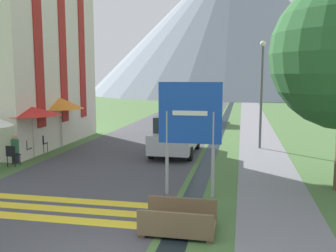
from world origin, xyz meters
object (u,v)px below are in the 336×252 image
at_px(parked_car_near, 176,135).
at_px(cafe_umbrella_rear_orange, 60,103).
at_px(cafe_umbrella_middle_red, 32,111).
at_px(cafe_chair_far_left, 41,142).
at_px(hotel_building, 10,40).
at_px(cafe_chair_middle, 24,148).
at_px(cafe_chair_near_left, 12,154).
at_px(footbridge, 179,222).
at_px(cafe_chair_far_right, 40,142).
at_px(person_seated_near, 15,147).
at_px(parked_car_far, 201,111).
at_px(road_sign, 190,122).
at_px(streetlamp, 262,86).

xyz_separation_m(parked_car_near, cafe_umbrella_rear_orange, (-6.01, 0.58, 1.32)).
bearing_deg(cafe_umbrella_middle_red, cafe_chair_far_left, 101.02).
height_order(cafe_chair_far_left, cafe_umbrella_rear_orange, cafe_umbrella_rear_orange).
xyz_separation_m(hotel_building, cafe_umbrella_middle_red, (2.94, -3.07, -3.37)).
distance_m(cafe_chair_middle, cafe_chair_near_left, 1.32).
bearing_deg(cafe_chair_middle, cafe_umbrella_middle_red, 63.79).
bearing_deg(cafe_chair_middle, footbridge, -39.89).
bearing_deg(cafe_chair_far_right, cafe_chair_middle, -63.92).
distance_m(parked_car_near, person_seated_near, 6.95).
distance_m(parked_car_near, cafe_chair_near_left, 7.03).
xyz_separation_m(footbridge, person_seated_near, (-7.78, 5.47, 0.44)).
distance_m(parked_car_near, cafe_umbrella_middle_red, 6.47).
xyz_separation_m(parked_car_far, person_seated_near, (-6.03, -15.02, -0.24)).
distance_m(parked_car_far, person_seated_near, 16.18).
bearing_deg(cafe_umbrella_rear_orange, cafe_chair_middle, -94.80).
xyz_separation_m(hotel_building, cafe_umbrella_rear_orange, (2.99, -0.53, -3.21)).
bearing_deg(road_sign, streetlamp, 73.47).
relative_size(hotel_building, parked_car_near, 2.37).
xyz_separation_m(cafe_chair_far_left, streetlamp, (10.14, 3.23, 2.62)).
height_order(parked_car_far, cafe_umbrella_rear_orange, cafe_umbrella_rear_orange).
bearing_deg(road_sign, cafe_umbrella_rear_orange, 138.86).
bearing_deg(parked_car_near, cafe_umbrella_middle_red, -162.12).
distance_m(parked_car_near, cafe_chair_far_left, 6.33).
bearing_deg(cafe_chair_near_left, cafe_chair_far_right, 119.96).
distance_m(person_seated_near, streetlamp, 11.69).
bearing_deg(cafe_chair_far_left, streetlamp, 34.54).
height_order(cafe_umbrella_middle_red, streetlamp, streetlamp).
xyz_separation_m(cafe_umbrella_middle_red, cafe_umbrella_rear_orange, (0.05, 2.54, 0.16)).
bearing_deg(parked_car_near, road_sign, -76.06).
distance_m(cafe_chair_far_right, cafe_chair_near_left, 2.62).
bearing_deg(cafe_umbrella_middle_red, parked_car_far, 66.83).
relative_size(footbridge, streetlamp, 0.32).
bearing_deg(footbridge, streetlamp, 78.02).
bearing_deg(footbridge, cafe_chair_middle, 141.49).
bearing_deg(cafe_chair_near_left, road_sign, 6.70).
bearing_deg(cafe_chair_middle, cafe_chair_near_left, -79.22).
relative_size(footbridge, cafe_umbrella_middle_red, 0.68).
bearing_deg(person_seated_near, cafe_chair_middle, 95.72).
bearing_deg(cafe_chair_far_left, cafe_umbrella_middle_red, -62.12).
height_order(footbridge, cafe_chair_near_left, cafe_chair_near_left).
relative_size(road_sign, cafe_chair_far_left, 4.03).
relative_size(cafe_chair_far_right, cafe_umbrella_middle_red, 0.34).
distance_m(parked_car_near, cafe_chair_far_right, 6.37).
bearing_deg(cafe_umbrella_rear_orange, streetlamp, 9.30).
xyz_separation_m(cafe_chair_far_left, cafe_umbrella_middle_red, (0.18, -0.93, 1.56)).
relative_size(footbridge, cafe_chair_far_left, 2.00).
bearing_deg(cafe_umbrella_middle_red, parked_car_near, 17.88).
bearing_deg(person_seated_near, footbridge, -35.12).
distance_m(footbridge, streetlamp, 11.46).
xyz_separation_m(cafe_chair_far_left, cafe_chair_middle, (-0.02, -1.36, 0.00)).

